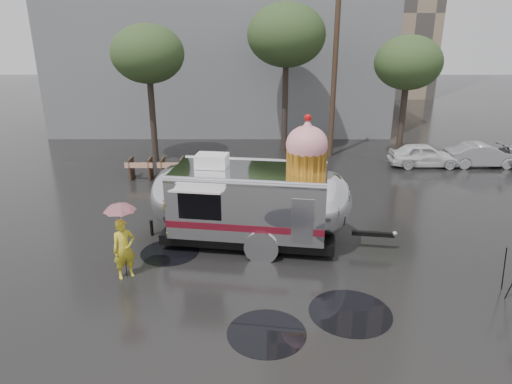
{
  "coord_description": "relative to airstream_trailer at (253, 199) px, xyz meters",
  "views": [
    {
      "loc": [
        -1.56,
        -10.62,
        6.78
      ],
      "look_at": [
        -1.59,
        3.19,
        1.77
      ],
      "focal_mm": 32.0,
      "sensor_mm": 36.0,
      "label": 1
    }
  ],
  "objects": [
    {
      "name": "umbrella_pink",
      "position": [
        -3.62,
        -2.26,
        0.37
      ],
      "size": [
        1.09,
        1.09,
        2.29
      ],
      "color": "pink",
      "rests_on": "ground"
    },
    {
      "name": "grey_building",
      "position": [
        -2.31,
        20.83,
        4.95
      ],
      "size": [
        22.0,
        12.0,
        13.0
      ],
      "primitive_type": "cube",
      "color": "slate",
      "rests_on": "ground"
    },
    {
      "name": "tree_mid",
      "position": [
        1.69,
        11.83,
        4.79
      ],
      "size": [
        4.2,
        4.2,
        8.03
      ],
      "color": "#382D26",
      "rests_on": "ground"
    },
    {
      "name": "tree_right",
      "position": [
        7.69,
        9.83,
        3.5
      ],
      "size": [
        3.36,
        3.36,
        6.42
      ],
      "color": "#382D26",
      "rests_on": "ground"
    },
    {
      "name": "tree_left",
      "position": [
        -5.31,
        9.83,
        3.93
      ],
      "size": [
        3.64,
        3.64,
        6.95
      ],
      "color": "#382D26",
      "rests_on": "ground"
    },
    {
      "name": "person_left",
      "position": [
        -3.62,
        -2.26,
        -0.67
      ],
      "size": [
        0.76,
        0.7,
        1.76
      ],
      "primitive_type": "imported",
      "rotation": [
        0.0,
        0.0,
        0.57
      ],
      "color": "gold",
      "rests_on": "ground"
    },
    {
      "name": "puddles",
      "position": [
        1.9,
        -3.92,
        -1.55
      ],
      "size": [
        12.46,
        7.38,
        0.01
      ],
      "color": "black",
      "rests_on": "ground"
    },
    {
      "name": "utility_pole",
      "position": [
        4.19,
        10.83,
        3.07
      ],
      "size": [
        1.6,
        0.28,
        9.0
      ],
      "color": "#473323",
      "rests_on": "ground"
    },
    {
      "name": "ground",
      "position": [
        1.69,
        -3.17,
        -1.55
      ],
      "size": [
        120.0,
        120.0,
        0.0
      ],
      "primitive_type": "plane",
      "color": "black",
      "rests_on": "ground"
    },
    {
      "name": "airstream_trailer",
      "position": [
        0.0,
        0.0,
        0.0
      ],
      "size": [
        8.16,
        3.46,
        4.43
      ],
      "rotation": [
        0.0,
        0.0,
        -0.14
      ],
      "color": "silver",
      "rests_on": "ground"
    },
    {
      "name": "barricade_row",
      "position": [
        -3.86,
        6.8,
        -1.03
      ],
      "size": [
        4.3,
        0.8,
        1.0
      ],
      "color": "#473323",
      "rests_on": "ground"
    }
  ]
}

